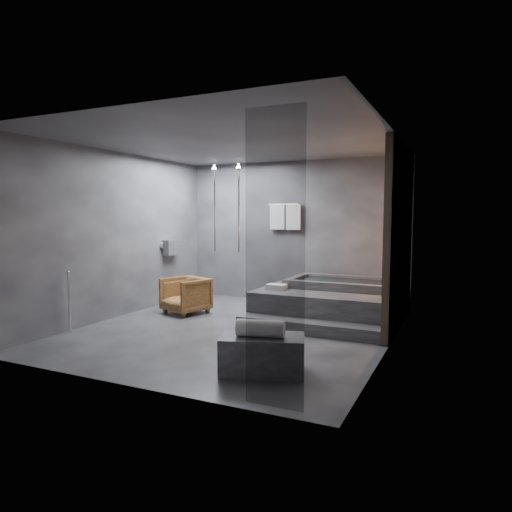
% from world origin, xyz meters
% --- Properties ---
extents(room, '(5.00, 5.04, 2.82)m').
position_xyz_m(room, '(0.40, 0.24, 1.73)').
color(room, '#28282A').
rests_on(room, ground).
extents(tub_deck, '(2.20, 2.00, 0.50)m').
position_xyz_m(tub_deck, '(1.05, 1.45, 0.25)').
color(tub_deck, '#2D2D2F').
rests_on(tub_deck, ground).
extents(tub_step, '(2.20, 0.36, 0.18)m').
position_xyz_m(tub_step, '(1.05, 0.27, 0.09)').
color(tub_step, '#2D2D2F').
rests_on(tub_step, ground).
extents(concrete_bench, '(1.03, 0.78, 0.41)m').
position_xyz_m(concrete_bench, '(1.14, -1.56, 0.21)').
color(concrete_bench, '#323235').
rests_on(concrete_bench, ground).
extents(driftwood_chair, '(0.88, 0.89, 0.64)m').
position_xyz_m(driftwood_chair, '(-1.36, 0.67, 0.32)').
color(driftwood_chair, '#462911').
rests_on(driftwood_chair, ground).
extents(rolled_towel, '(0.55, 0.31, 0.19)m').
position_xyz_m(rolled_towel, '(1.13, -1.60, 0.51)').
color(rolled_towel, white).
rests_on(rolled_towel, concrete_bench).
extents(deck_towel, '(0.33, 0.25, 0.08)m').
position_xyz_m(deck_towel, '(0.28, 0.95, 0.54)').
color(deck_towel, silver).
rests_on(deck_towel, tub_deck).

